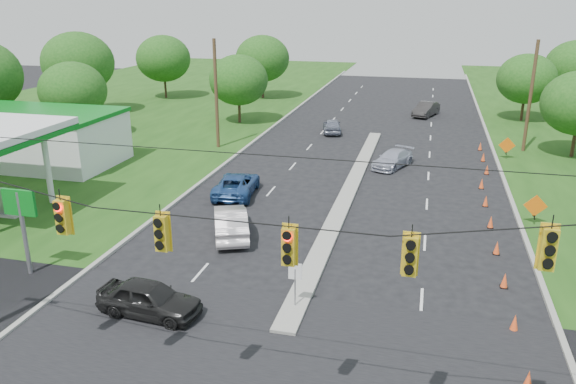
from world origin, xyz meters
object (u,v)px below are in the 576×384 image
(gas_station, at_px, (24,136))
(blue_pickup, at_px, (236,184))
(white_sedan, at_px, (231,222))
(black_sedan, at_px, (149,299))

(gas_station, distance_m, blue_pickup, 16.86)
(gas_station, relative_size, white_sedan, 4.09)
(black_sedan, bearing_deg, white_sedan, 1.80)
(black_sedan, relative_size, blue_pickup, 0.83)
(gas_station, bearing_deg, black_sedan, -41.59)
(black_sedan, xyz_separation_m, white_sedan, (0.44, 8.29, 0.07))
(white_sedan, bearing_deg, blue_pickup, -96.01)
(gas_station, height_order, white_sedan, gas_station)
(gas_station, relative_size, black_sedan, 4.65)
(black_sedan, height_order, blue_pickup, black_sedan)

